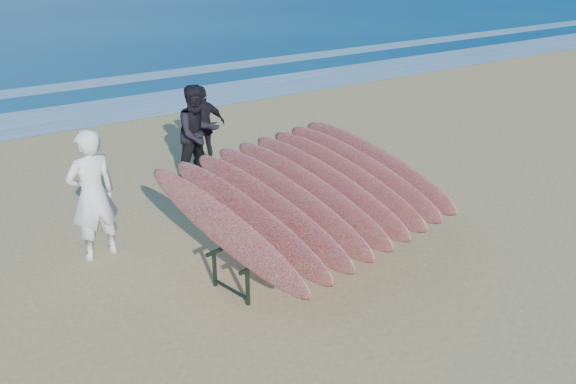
% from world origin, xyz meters
% --- Properties ---
extents(ground, '(120.00, 120.00, 0.00)m').
position_xyz_m(ground, '(0.00, 0.00, 0.00)').
color(ground, tan).
rests_on(ground, ground).
extents(foam_near, '(160.00, 160.00, 0.00)m').
position_xyz_m(foam_near, '(0.00, 10.00, 0.01)').
color(foam_near, white).
rests_on(foam_near, ground).
extents(foam_far, '(160.00, 160.00, 0.00)m').
position_xyz_m(foam_far, '(0.00, 13.50, 0.01)').
color(foam_far, white).
rests_on(foam_far, ground).
extents(surfboard_rack, '(3.73, 3.65, 1.64)m').
position_xyz_m(surfboard_rack, '(0.17, 0.52, 0.98)').
color(surfboard_rack, black).
rests_on(surfboard_rack, ground).
extents(person_white, '(0.75, 0.54, 1.91)m').
position_xyz_m(person_white, '(-2.34, 2.23, 0.96)').
color(person_white, white).
rests_on(person_white, ground).
extents(person_dark_a, '(0.96, 0.78, 1.84)m').
position_xyz_m(person_dark_a, '(0.21, 4.10, 0.92)').
color(person_dark_a, black).
rests_on(person_dark_a, ground).
extents(person_dark_b, '(0.95, 0.41, 1.62)m').
position_xyz_m(person_dark_b, '(0.68, 4.84, 0.81)').
color(person_dark_b, black).
rests_on(person_dark_b, ground).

